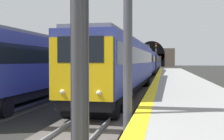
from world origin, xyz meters
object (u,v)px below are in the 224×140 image
Objects in this scene: railway_signal_near at (77,7)px; catenary_mast_near at (93,54)px; railway_signal_far at (161,61)px; train_adjacent_platform at (105,62)px; railway_signal_mid at (156,57)px; train_main_approaching at (148,62)px.

railway_signal_near is 0.70× the size of catenary_mast_near.
railway_signal_near reaches higher than railway_signal_far.
railway_signal_far is at bearing -180.00° from railway_signal_near.
train_adjacent_platform is 11.01× the size of railway_signal_mid.
train_adjacent_platform is 13.37× the size of railway_signal_far.
train_main_approaching reaches higher than railway_signal_far.
train_main_approaching is 15.09m from train_adjacent_platform.
railway_signal_near is at bearing -166.06° from catenary_mast_near.
catenary_mast_near is at bearing -16.75° from railway_signal_far.
railway_signal_mid is 0.67× the size of catenary_mast_near.
train_main_approaching is 19.01× the size of railway_signal_far.
catenary_mast_near reaches higher than railway_signal_far.
catenary_mast_near is (20.73, 6.86, 1.74)m from train_adjacent_platform.
catenary_mast_near is at bearing 18.91° from train_adjacent_platform.
train_adjacent_platform is at bearing -18.61° from train_main_approaching.
train_adjacent_platform is at bearing -161.69° from catenary_mast_near.
train_main_approaching is at bearing -177.98° from railway_signal_near.
catenary_mast_near reaches higher than railway_signal_near.
railway_signal_far is at bearing -5.30° from train_adjacent_platform.
catenary_mast_near reaches higher than train_adjacent_platform.
railway_signal_mid is at bearing 13.36° from train_main_approaching.
railway_signal_mid is at bearing 0.00° from railway_signal_far.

